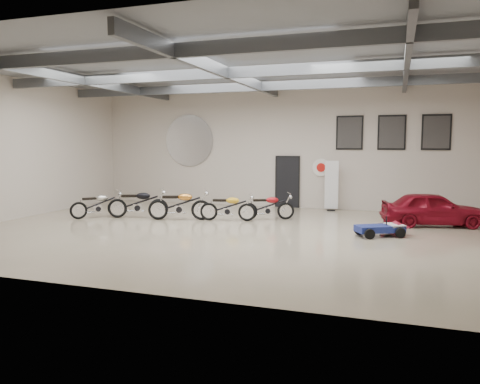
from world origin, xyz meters
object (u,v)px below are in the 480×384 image
(motorcycle_red, at_px, (267,206))
(motorcycle_silver, at_px, (97,204))
(motorcycle_black, at_px, (138,203))
(motorcycle_gold, at_px, (180,204))
(vintage_car, at_px, (433,209))
(motorcycle_yellow, at_px, (228,207))
(go_kart, at_px, (384,226))
(banner_stand, at_px, (331,186))

(motorcycle_red, bearing_deg, motorcycle_silver, 170.21)
(motorcycle_black, height_order, motorcycle_gold, motorcycle_gold)
(motorcycle_gold, bearing_deg, vintage_car, -5.78)
(motorcycle_red, distance_m, vintage_car, 5.47)
(vintage_car, bearing_deg, motorcycle_gold, 88.53)
(motorcycle_yellow, height_order, go_kart, motorcycle_yellow)
(motorcycle_black, xyz_separation_m, vintage_car, (9.98, 1.67, -0.00))
(motorcycle_yellow, distance_m, motorcycle_red, 1.41)
(motorcycle_silver, xyz_separation_m, motorcycle_yellow, (4.71, 0.86, 0.00))
(motorcycle_gold, distance_m, go_kart, 6.95)
(motorcycle_silver, bearing_deg, vintage_car, -39.40)
(motorcycle_silver, bearing_deg, motorcycle_red, -35.63)
(motorcycle_gold, bearing_deg, motorcycle_red, 2.55)
(motorcycle_yellow, xyz_separation_m, motorcycle_red, (1.25, 0.65, -0.01))
(banner_stand, xyz_separation_m, go_kart, (2.16, -4.69, -0.67))
(banner_stand, xyz_separation_m, motorcycle_black, (-6.37, -4.03, -0.42))
(motorcycle_gold, height_order, motorcycle_red, motorcycle_gold)
(motorcycle_black, xyz_separation_m, motorcycle_red, (4.55, 1.07, -0.07))
(banner_stand, height_order, vintage_car, banner_stand)
(motorcycle_silver, relative_size, motorcycle_gold, 0.87)
(banner_stand, distance_m, motorcycle_red, 3.51)
(motorcycle_yellow, xyz_separation_m, go_kart, (5.23, -1.08, -0.19))
(go_kart, bearing_deg, motorcycle_black, 146.05)
(motorcycle_silver, distance_m, motorcycle_black, 1.48)
(motorcycle_black, bearing_deg, motorcycle_yellow, -11.25)
(motorcycle_red, height_order, vintage_car, vintage_car)
(motorcycle_silver, relative_size, motorcycle_red, 1.02)
(go_kart, bearing_deg, motorcycle_silver, 149.20)
(motorcycle_red, bearing_deg, motorcycle_gold, 175.23)
(go_kart, bearing_deg, motorcycle_red, 126.95)
(motorcycle_yellow, bearing_deg, motorcycle_gold, -178.96)
(motorcycle_gold, distance_m, vintage_car, 8.51)
(banner_stand, height_order, motorcycle_yellow, banner_stand)
(motorcycle_black, bearing_deg, motorcycle_red, -5.20)
(motorcycle_yellow, bearing_deg, motorcycle_red, 16.44)
(banner_stand, xyz_separation_m, motorcycle_gold, (-4.74, -3.97, -0.41))
(banner_stand, relative_size, go_kart, 1.17)
(motorcycle_silver, xyz_separation_m, motorcycle_red, (5.96, 1.51, -0.01))
(motorcycle_red, height_order, go_kart, motorcycle_red)
(motorcycle_silver, xyz_separation_m, motorcycle_gold, (3.04, 0.49, 0.07))
(vintage_car, bearing_deg, motorcycle_black, 87.08)
(motorcycle_silver, xyz_separation_m, go_kart, (9.94, -0.22, -0.19))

